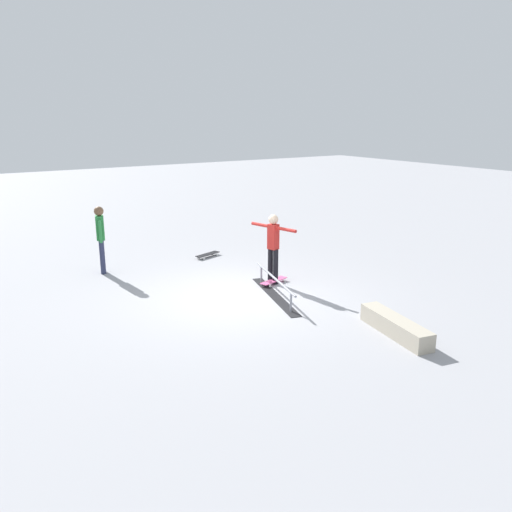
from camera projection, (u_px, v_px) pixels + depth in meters
name	position (u px, v px, depth m)	size (l,w,h in m)	color
ground_plane	(237.00, 297.00, 11.47)	(60.00, 60.00, 0.00)	#9E9EA3
grind_rail	(275.00, 288.00, 11.49)	(2.61, 0.95, 0.44)	black
skate_ledge	(395.00, 326.00, 9.47)	(1.74, 0.36, 0.33)	#B2A893
skater_main	(273.00, 244.00, 12.19)	(1.32, 0.41, 1.66)	black
skateboard_main	(274.00, 281.00, 12.37)	(0.41, 0.82, 0.09)	#E05993
bystander_green_shirt	(101.00, 236.00, 12.98)	(0.39, 0.25, 1.71)	#2D3351
loose_skateboard_black	(208.00, 254.00, 14.70)	(0.43, 0.82, 0.09)	black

